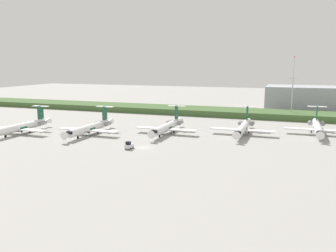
% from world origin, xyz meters
% --- Properties ---
extents(ground_plane, '(500.00, 500.00, 0.00)m').
position_xyz_m(ground_plane, '(0.00, 30.00, 0.00)').
color(ground_plane, '#9E9B96').
extents(grass_berm, '(320.00, 20.00, 2.91)m').
position_xyz_m(grass_berm, '(0.00, 76.25, 1.45)').
color(grass_berm, '#426033').
rests_on(grass_berm, ground).
extents(regional_jet_nearest, '(22.81, 31.00, 9.00)m').
position_xyz_m(regional_jet_nearest, '(-50.62, 5.34, 2.54)').
color(regional_jet_nearest, white).
rests_on(regional_jet_nearest, ground).
extents(regional_jet_second, '(22.81, 31.00, 9.00)m').
position_xyz_m(regional_jet_second, '(-26.18, 12.27, 2.54)').
color(regional_jet_second, white).
rests_on(regional_jet_second, ground).
extents(regional_jet_third, '(22.81, 31.00, 9.00)m').
position_xyz_m(regional_jet_third, '(-0.82, 23.53, 2.54)').
color(regional_jet_third, white).
rests_on(regional_jet_third, ground).
extents(regional_jet_fourth, '(22.81, 31.00, 9.00)m').
position_xyz_m(regional_jet_fourth, '(25.49, 31.00, 2.54)').
color(regional_jet_fourth, white).
rests_on(regional_jet_fourth, ground).
extents(regional_jet_fifth, '(22.81, 31.00, 9.00)m').
position_xyz_m(regional_jet_fifth, '(50.69, 40.20, 2.54)').
color(regional_jet_fifth, white).
rests_on(regional_jet_fifth, ground).
extents(antenna_mast, '(4.40, 0.50, 28.41)m').
position_xyz_m(antenna_mast, '(41.23, 75.73, 11.70)').
color(antenna_mast, '#B2B2B7').
rests_on(antenna_mast, ground).
extents(distant_hangar, '(66.13, 24.83, 13.22)m').
position_xyz_m(distant_hangar, '(60.79, 105.08, 6.61)').
color(distant_hangar, '#9EA3AD').
rests_on(distant_hangar, ground).
extents(baggage_tug, '(1.72, 3.20, 2.30)m').
position_xyz_m(baggage_tug, '(-3.55, -2.84, 1.00)').
color(baggage_tug, silver).
rests_on(baggage_tug, ground).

